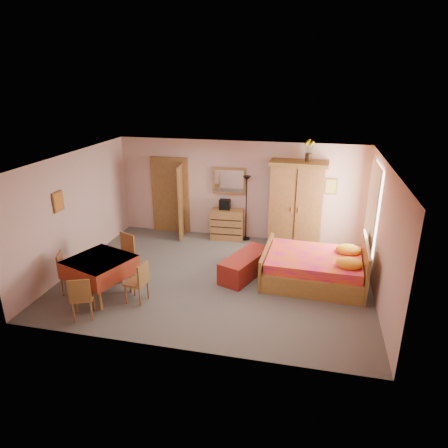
% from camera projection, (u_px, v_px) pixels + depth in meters
% --- Properties ---
extents(floor, '(6.50, 6.50, 0.00)m').
position_uv_depth(floor, '(217.00, 278.00, 8.72)').
color(floor, slate).
rests_on(floor, ground).
extents(ceiling, '(6.50, 6.50, 0.00)m').
position_uv_depth(ceiling, '(216.00, 160.00, 7.81)').
color(ceiling, brown).
rests_on(ceiling, wall_back).
extents(wall_back, '(6.50, 0.10, 2.60)m').
position_uv_depth(wall_back, '(239.00, 190.00, 10.55)').
color(wall_back, '#DAAA9E').
rests_on(wall_back, floor).
extents(wall_front, '(6.50, 0.10, 2.60)m').
position_uv_depth(wall_front, '(176.00, 277.00, 5.98)').
color(wall_front, '#DAAA9E').
rests_on(wall_front, floor).
extents(wall_left, '(0.10, 5.00, 2.60)m').
position_uv_depth(wall_left, '(75.00, 211.00, 8.94)').
color(wall_left, '#DAAA9E').
rests_on(wall_left, floor).
extents(wall_right, '(0.10, 5.00, 2.60)m').
position_uv_depth(wall_right, '(382.00, 235.00, 7.59)').
color(wall_right, '#DAAA9E').
rests_on(wall_right, floor).
extents(doorway, '(1.06, 0.12, 2.15)m').
position_uv_depth(doorway, '(171.00, 196.00, 11.01)').
color(doorway, '#9E6B35').
rests_on(doorway, floor).
extents(window, '(0.08, 1.40, 1.95)m').
position_uv_depth(window, '(373.00, 208.00, 8.65)').
color(window, white).
rests_on(window, wall_right).
extents(picture_left, '(0.04, 0.32, 0.42)m').
position_uv_depth(picture_left, '(58.00, 202.00, 8.24)').
color(picture_left, orange).
rests_on(picture_left, wall_left).
extents(picture_back, '(0.30, 0.04, 0.40)m').
position_uv_depth(picture_back, '(331.00, 186.00, 9.95)').
color(picture_back, '#D8BF59').
rests_on(picture_back, wall_back).
extents(chest_of_drawers, '(0.89, 0.48, 0.81)m').
position_uv_depth(chest_of_drawers, '(227.00, 224.00, 10.68)').
color(chest_of_drawers, '#9D6735').
rests_on(chest_of_drawers, floor).
extents(wall_mirror, '(0.89, 0.08, 0.70)m').
position_uv_depth(wall_mirror, '(229.00, 181.00, 10.47)').
color(wall_mirror, white).
rests_on(wall_mirror, wall_back).
extents(stereo, '(0.30, 0.23, 0.27)m').
position_uv_depth(stereo, '(225.00, 204.00, 10.55)').
color(stereo, black).
rests_on(stereo, chest_of_drawers).
extents(floor_lamp, '(0.27, 0.27, 1.74)m').
position_uv_depth(floor_lamp, '(246.00, 208.00, 10.48)').
color(floor_lamp, black).
rests_on(floor_lamp, floor).
extents(wardrobe, '(1.44, 0.79, 2.21)m').
position_uv_depth(wardrobe, '(296.00, 205.00, 10.00)').
color(wardrobe, '#9A6534').
rests_on(wardrobe, floor).
extents(sunflower_vase, '(0.22, 0.22, 0.53)m').
position_uv_depth(sunflower_vase, '(309.00, 150.00, 9.51)').
color(sunflower_vase, yellow).
rests_on(sunflower_vase, wardrobe).
extents(bed, '(2.19, 1.76, 0.98)m').
position_uv_depth(bed, '(314.00, 260.00, 8.41)').
color(bed, '#E4166C').
rests_on(bed, floor).
extents(bench, '(1.02, 1.55, 0.48)m').
position_uv_depth(bench, '(246.00, 265.00, 8.75)').
color(bench, maroon).
rests_on(bench, floor).
extents(dining_table, '(1.40, 1.40, 0.80)m').
position_uv_depth(dining_table, '(101.00, 277.00, 7.89)').
color(dining_table, maroon).
rests_on(dining_table, floor).
extents(chair_south, '(0.49, 0.49, 0.84)m').
position_uv_depth(chair_south, '(83.00, 296.00, 7.17)').
color(chair_south, '#976333').
rests_on(chair_south, floor).
extents(chair_north, '(0.59, 0.59, 0.97)m').
position_uv_depth(chair_north, '(121.00, 257.00, 8.56)').
color(chair_north, olive).
rests_on(chair_north, floor).
extents(chair_west, '(0.51, 0.51, 0.86)m').
position_uv_depth(chair_west, '(71.00, 272.00, 8.02)').
color(chair_west, '#9A6234').
rests_on(chair_west, floor).
extents(chair_east, '(0.42, 0.42, 0.83)m').
position_uv_depth(chair_east, '(136.00, 282.00, 7.68)').
color(chair_east, '#986233').
rests_on(chair_east, floor).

